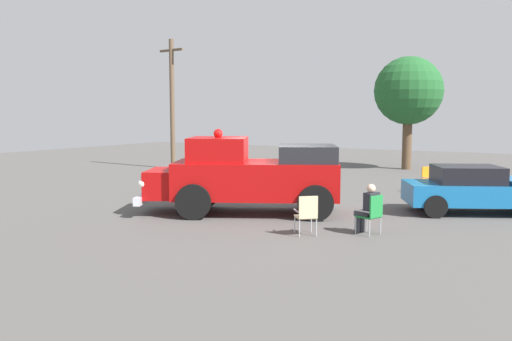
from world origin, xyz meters
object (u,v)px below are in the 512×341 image
(spectator_seated, at_px, (368,207))
(oak_tree_left, at_px, (408,91))
(lawn_chair_spare, at_px, (429,178))
(utility_pole, at_px, (172,102))
(classic_hot_rod, at_px, (478,189))
(lawn_chair_by_car, at_px, (307,212))
(traffic_cone, at_px, (253,183))
(lawn_chair_near_truck, at_px, (372,212))
(vintage_fire_truck, at_px, (248,175))

(spectator_seated, relative_size, oak_tree_left, 0.21)
(lawn_chair_spare, height_order, spectator_seated, spectator_seated)
(spectator_seated, bearing_deg, utility_pole, -125.39)
(classic_hot_rod, xyz_separation_m, lawn_chair_by_car, (5.38, -3.28, -0.16))
(utility_pole, bearing_deg, spectator_seated, 54.61)
(utility_pole, bearing_deg, lawn_chair_by_car, 49.67)
(classic_hot_rod, xyz_separation_m, traffic_cone, (-0.78, -8.43, -0.44))
(lawn_chair_near_truck, relative_size, traffic_cone, 1.61)
(lawn_chair_by_car, bearing_deg, lawn_chair_spare, 172.99)
(lawn_chair_spare, height_order, traffic_cone, lawn_chair_spare)
(lawn_chair_near_truck, bearing_deg, lawn_chair_by_car, -57.21)
(oak_tree_left, height_order, utility_pole, utility_pole)
(spectator_seated, bearing_deg, vintage_fire_truck, -102.42)
(vintage_fire_truck, height_order, utility_pole, utility_pole)
(lawn_chair_spare, height_order, oak_tree_left, oak_tree_left)
(classic_hot_rod, xyz_separation_m, oak_tree_left, (-12.01, -5.22, 3.50))
(oak_tree_left, bearing_deg, lawn_chair_by_car, 6.37)
(vintage_fire_truck, height_order, lawn_chair_by_car, vintage_fire_truck)
(classic_hot_rod, bearing_deg, vintage_fire_truck, -59.78)
(lawn_chair_near_truck, bearing_deg, oak_tree_left, -168.58)
(vintage_fire_truck, distance_m, lawn_chair_spare, 8.05)
(spectator_seated, height_order, traffic_cone, spectator_seated)
(lawn_chair_spare, height_order, utility_pole, utility_pole)
(oak_tree_left, bearing_deg, traffic_cone, -15.95)
(lawn_chair_near_truck, bearing_deg, classic_hot_rod, 157.16)
(vintage_fire_truck, height_order, traffic_cone, vintage_fire_truck)
(oak_tree_left, bearing_deg, utility_pole, -61.86)
(classic_hot_rod, bearing_deg, oak_tree_left, -156.51)
(vintage_fire_truck, height_order, classic_hot_rod, vintage_fire_truck)
(vintage_fire_truck, relative_size, oak_tree_left, 1.03)
(classic_hot_rod, bearing_deg, lawn_chair_spare, -147.85)
(lawn_chair_by_car, relative_size, lawn_chair_spare, 1.00)
(utility_pole, bearing_deg, lawn_chair_spare, 80.37)
(vintage_fire_truck, relative_size, traffic_cone, 9.90)
(vintage_fire_truck, height_order, lawn_chair_near_truck, vintage_fire_truck)
(lawn_chair_spare, bearing_deg, vintage_fire_truck, -28.98)
(lawn_chair_by_car, xyz_separation_m, spectator_seated, (-0.94, 1.27, 0.11))
(spectator_seated, xyz_separation_m, utility_pole, (-10.36, -14.58, 2.99))
(lawn_chair_spare, bearing_deg, utility_pole, -99.63)
(lawn_chair_near_truck, distance_m, lawn_chair_spare, 7.97)
(utility_pole, bearing_deg, vintage_fire_truck, 48.02)
(lawn_chair_near_truck, xyz_separation_m, utility_pole, (-10.41, -14.70, 3.09))
(traffic_cone, bearing_deg, lawn_chair_near_truck, 51.16)
(lawn_chair_spare, bearing_deg, classic_hot_rod, 32.15)
(lawn_chair_by_car, bearing_deg, traffic_cone, -140.10)
(lawn_chair_near_truck, height_order, utility_pole, utility_pole)
(vintage_fire_truck, distance_m, oak_tree_left, 15.86)
(vintage_fire_truck, bearing_deg, lawn_chair_by_car, 56.69)
(utility_pole, bearing_deg, traffic_cone, 57.80)
(classic_hot_rod, relative_size, oak_tree_left, 0.77)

